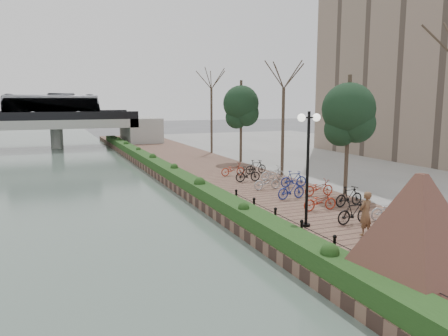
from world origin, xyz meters
TOP-DOWN VIEW (x-y plane):
  - ground at (0.00, 0.00)m, footprint 220.00×220.00m
  - promenade at (4.00, 17.50)m, footprint 8.00×75.00m
  - inland_pavement at (20.00, 17.50)m, footprint 24.00×75.00m
  - hedge at (0.60, 20.00)m, footprint 1.10×56.00m
  - chain_fence at (1.40, 2.00)m, footprint 0.10×14.10m
  - granite_monument at (2.12, -1.71)m, footprint 6.10×6.10m
  - lamppost at (2.56, 4.50)m, footprint 1.02×0.32m
  - pedestrian at (4.00, 2.61)m, footprint 0.71×0.55m
  - bicycle_parking at (5.49, 9.13)m, footprint 2.40×17.32m
  - street_trees at (8.00, 12.68)m, footprint 3.20×37.12m

SIDE VIEW (x-z plane):
  - ground at x=0.00m, z-range 0.00..0.00m
  - promenade at x=4.00m, z-range 0.00..0.50m
  - inland_pavement at x=20.00m, z-range 0.00..0.50m
  - hedge at x=0.60m, z-range 0.50..1.10m
  - chain_fence at x=1.40m, z-range 0.50..1.20m
  - bicycle_parking at x=5.49m, z-range 0.47..1.47m
  - pedestrian at x=4.00m, z-range 0.50..2.21m
  - granite_monument at x=2.12m, z-range 0.52..3.72m
  - street_trees at x=8.00m, z-range 0.29..7.09m
  - lamppost at x=2.56m, z-range 1.56..6.27m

